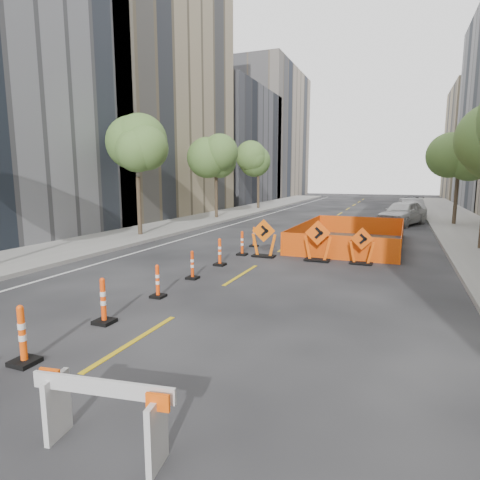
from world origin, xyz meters
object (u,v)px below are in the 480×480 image
at_px(channelizer_3, 158,281).
at_px(channelizer_6, 242,243).
at_px(channelizer_4, 192,265).
at_px(chevron_sign_right, 362,246).
at_px(channelizer_7, 254,237).
at_px(parked_car_far, 410,204).
at_px(channelizer_2, 103,301).
at_px(barricade_board, 104,416).
at_px(parked_car_mid, 411,208).
at_px(chevron_sign_center, 318,241).
at_px(chevron_sign_left, 264,238).
at_px(channelizer_1, 22,335).
at_px(channelizer_5, 220,252).
at_px(parked_car_near, 403,213).

xyz_separation_m(channelizer_3, channelizer_6, (-0.01, 6.47, 0.05)).
distance_m(channelizer_4, chevron_sign_right, 6.59).
xyz_separation_m(channelizer_7, parked_car_far, (7.30, 24.67, 0.18)).
xyz_separation_m(channelizer_4, channelizer_7, (-0.18, 6.47, 0.01)).
distance_m(channelizer_2, channelizer_6, 8.63).
bearing_deg(chevron_sign_right, channelizer_7, 147.40).
xyz_separation_m(channelizer_2, channelizer_6, (0.02, 8.63, -0.02)).
bearing_deg(chevron_sign_right, channelizer_3, -136.90).
bearing_deg(barricade_board, channelizer_4, 102.54).
relative_size(barricade_board, parked_car_mid, 0.40).
height_order(channelizer_2, chevron_sign_center, chevron_sign_center).
bearing_deg(parked_car_far, channelizer_7, -91.07).
bearing_deg(parked_car_mid, channelizer_2, -110.01).
distance_m(channelizer_2, chevron_sign_center, 9.21).
height_order(channelizer_3, chevron_sign_left, chevron_sign_left).
distance_m(channelizer_7, chevron_sign_center, 4.09).
relative_size(channelizer_7, parked_car_mid, 0.20).
bearing_deg(channelizer_6, parked_car_far, 75.26).
distance_m(chevron_sign_left, parked_car_mid, 20.41).
distance_m(channelizer_1, chevron_sign_center, 11.24).
bearing_deg(channelizer_6, chevron_sign_right, 0.35).
bearing_deg(channelizer_4, channelizer_1, -89.29).
height_order(parked_car_mid, parked_car_far, parked_car_mid).
bearing_deg(chevron_sign_right, parked_car_mid, 73.56).
distance_m(channelizer_5, parked_car_near, 17.46).
xyz_separation_m(channelizer_4, chevron_sign_center, (3.27, 4.30, 0.35)).
distance_m(channelizer_6, parked_car_far, 27.74).
bearing_deg(channelizer_1, channelizer_4, 90.71).
bearing_deg(channelizer_4, parked_car_near, 70.70).
distance_m(channelizer_6, channelizer_7, 2.17).
bearing_deg(channelizer_5, channelizer_3, -88.99).
xyz_separation_m(channelizer_6, barricade_board, (2.94, -12.11, -0.05)).
xyz_separation_m(barricade_board, parked_car_mid, (4.13, 31.59, 0.30)).
xyz_separation_m(channelizer_2, channelizer_4, (-0.04, 4.32, -0.07)).
bearing_deg(barricade_board, channelizer_6, 95.12).
distance_m(channelizer_1, channelizer_6, 10.79).
relative_size(channelizer_4, parked_car_far, 0.21).
height_order(channelizer_7, chevron_sign_right, chevron_sign_right).
bearing_deg(channelizer_3, parked_car_far, 78.06).
height_order(channelizer_5, channelizer_7, channelizer_5).
xyz_separation_m(channelizer_1, channelizer_4, (-0.08, 6.47, -0.08)).
height_order(channelizer_6, channelizer_7, channelizer_6).
xyz_separation_m(channelizer_3, chevron_sign_center, (3.19, 6.46, 0.35)).
height_order(channelizer_3, barricade_board, barricade_board).
relative_size(channelizer_1, parked_car_far, 0.24).
bearing_deg(barricade_board, parked_car_mid, 74.05).
relative_size(barricade_board, parked_car_far, 0.41).
bearing_deg(parked_car_near, chevron_sign_left, -89.25).
xyz_separation_m(chevron_sign_left, chevron_sign_center, (2.23, -0.01, 0.02)).
xyz_separation_m(channelizer_3, channelizer_5, (-0.08, 4.32, 0.05)).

